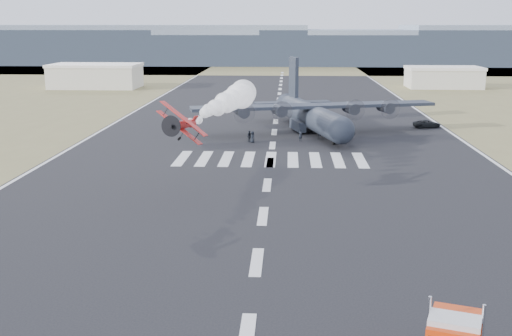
# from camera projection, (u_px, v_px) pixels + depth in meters

# --- Properties ---
(ground) EXTENTS (500.00, 500.00, 0.00)m
(ground) POSITION_uv_depth(u_px,v_px,m) (247.00, 336.00, 37.49)
(ground) COLOR black
(ground) RESTS_ON ground
(scrub_far) EXTENTS (500.00, 80.00, 0.00)m
(scrub_far) POSITION_uv_depth(u_px,v_px,m) (283.00, 68.00, 261.51)
(scrub_far) COLOR olive
(scrub_far) RESTS_ON ground
(runway_markings) EXTENTS (60.00, 260.00, 0.01)m
(runway_markings) POSITION_uv_depth(u_px,v_px,m) (272.00, 145.00, 95.92)
(runway_markings) COLOR silver
(runway_markings) RESTS_ON ground
(ridge_seg_b) EXTENTS (150.00, 50.00, 15.00)m
(ridge_seg_b) POSITION_uv_depth(u_px,v_px,m) (2.00, 46.00, 295.45)
(ridge_seg_b) COLOR slate
(ridge_seg_b) RESTS_ON ground
(ridge_seg_c) EXTENTS (150.00, 50.00, 17.00)m
(ridge_seg_c) POSITION_uv_depth(u_px,v_px,m) (141.00, 44.00, 292.04)
(ridge_seg_c) COLOR slate
(ridge_seg_c) RESTS_ON ground
(ridge_seg_d) EXTENTS (150.00, 50.00, 13.00)m
(ridge_seg_d) POSITION_uv_depth(u_px,v_px,m) (284.00, 49.00, 289.29)
(ridge_seg_d) COLOR slate
(ridge_seg_d) RESTS_ON ground
(ridge_seg_e) EXTENTS (150.00, 50.00, 15.00)m
(ridge_seg_e) POSITION_uv_depth(u_px,v_px,m) (429.00, 47.00, 285.88)
(ridge_seg_e) COLOR slate
(ridge_seg_e) RESTS_ON ground
(hangar_left) EXTENTS (24.50, 14.50, 6.70)m
(hangar_left) POSITION_uv_depth(u_px,v_px,m) (96.00, 76.00, 180.51)
(hangar_left) COLOR beige
(hangar_left) RESTS_ON ground
(hangar_right) EXTENTS (20.50, 12.50, 5.90)m
(hangar_right) POSITION_uv_depth(u_px,v_px,m) (444.00, 77.00, 180.66)
(hangar_right) COLOR beige
(hangar_right) RESTS_ON ground
(aerobatic_biplane) EXTENTS (5.06, 5.42, 4.46)m
(aerobatic_biplane) POSITION_uv_depth(u_px,v_px,m) (182.00, 124.00, 64.95)
(aerobatic_biplane) COLOR red
(smoke_trail) EXTENTS (6.15, 27.09, 3.72)m
(smoke_trail) POSITION_uv_depth(u_px,v_px,m) (235.00, 98.00, 86.50)
(smoke_trail) COLOR white
(transport_aircraft) EXTENTS (40.60, 33.18, 11.85)m
(transport_aircraft) POSITION_uv_depth(u_px,v_px,m) (311.00, 114.00, 107.59)
(transport_aircraft) COLOR #212632
(transport_aircraft) RESTS_ON ground
(support_vehicle) EXTENTS (5.08, 3.18, 1.31)m
(support_vehicle) POSITION_uv_depth(u_px,v_px,m) (427.00, 124.00, 112.25)
(support_vehicle) COLOR black
(support_vehicle) RESTS_ON ground
(crew_a) EXTENTS (0.87, 0.87, 1.85)m
(crew_a) POSITION_uv_depth(u_px,v_px,m) (300.00, 135.00, 99.25)
(crew_a) COLOR black
(crew_a) RESTS_ON ground
(crew_b) EXTENTS (0.96, 0.79, 1.71)m
(crew_b) POSITION_uv_depth(u_px,v_px,m) (319.00, 133.00, 101.71)
(crew_b) COLOR black
(crew_b) RESTS_ON ground
(crew_c) EXTENTS (0.62, 1.15, 1.71)m
(crew_c) POSITION_uv_depth(u_px,v_px,m) (331.00, 130.00, 104.51)
(crew_c) COLOR black
(crew_c) RESTS_ON ground
(crew_d) EXTENTS (0.99, 1.17, 1.78)m
(crew_d) POSITION_uv_depth(u_px,v_px,m) (249.00, 136.00, 98.54)
(crew_d) COLOR black
(crew_d) RESTS_ON ground
(crew_e) EXTENTS (0.99, 0.95, 1.75)m
(crew_e) POSITION_uv_depth(u_px,v_px,m) (252.00, 137.00, 98.01)
(crew_e) COLOR black
(crew_e) RESTS_ON ground
(crew_f) EXTENTS (0.67, 1.68, 1.77)m
(crew_f) POSITION_uv_depth(u_px,v_px,m) (349.00, 131.00, 103.19)
(crew_f) COLOR black
(crew_f) RESTS_ON ground
(crew_g) EXTENTS (0.66, 0.57, 1.61)m
(crew_g) POSITION_uv_depth(u_px,v_px,m) (337.00, 135.00, 99.76)
(crew_g) COLOR black
(crew_g) RESTS_ON ground
(crew_h) EXTENTS (0.93, 0.94, 1.68)m
(crew_h) POSITION_uv_depth(u_px,v_px,m) (349.00, 134.00, 101.13)
(crew_h) COLOR black
(crew_h) RESTS_ON ground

